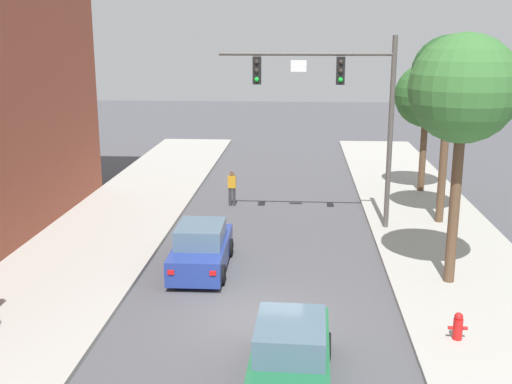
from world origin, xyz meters
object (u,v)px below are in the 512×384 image
Objects in this scene: street_tree_nearest at (464,90)px; street_tree_third at (427,96)px; fire_hydrant at (458,326)px; car_following_green at (290,356)px; pedestrian_crossing_road at (232,186)px; traffic_signal_mast at (342,97)px; car_lead_blue at (201,249)px; street_tree_second at (450,75)px.

street_tree_nearest reaches higher than street_tree_third.
fire_hydrant is 16.68m from street_tree_third.
pedestrian_crossing_road is (-2.96, 15.22, 0.19)m from car_following_green.
traffic_signal_mast reaches higher than car_lead_blue.
traffic_signal_mast reaches higher than car_following_green.
traffic_signal_mast is at bearing -167.68° from street_tree_second.
car_lead_blue is 0.68× the size of street_tree_third.
street_tree_third is (0.24, 5.45, -1.31)m from street_tree_second.
car_lead_blue is 11.98m from street_tree_second.
street_tree_nearest reaches higher than car_lead_blue.
street_tree_second is (8.88, -2.45, 5.22)m from pedestrian_crossing_road.
street_tree_third is (1.32, 12.05, -1.25)m from street_tree_nearest.
car_lead_blue is 7.67m from car_following_green.
pedestrian_crossing_road is at bearing 100.99° from car_following_green.
traffic_signal_mast is 7.27m from pedestrian_crossing_road.
car_following_green is at bearing -114.91° from street_tree_second.
pedestrian_crossing_road is 0.22× the size of street_tree_second.
fire_hydrant is (2.47, -9.61, -4.84)m from traffic_signal_mast.
traffic_signal_mast is at bearing 118.91° from street_tree_nearest.
fire_hydrant is 0.12× the size of street_tree_third.
fire_hydrant is (7.13, -12.99, -0.41)m from pedestrian_crossing_road.
car_lead_blue is 1.00× the size of car_following_green.
street_tree_second is (5.93, 12.77, 5.41)m from car_following_green.
street_tree_third is at bearing 55.04° from traffic_signal_mast.
street_tree_third reaches higher than pedestrian_crossing_road.
street_tree_nearest is (7.80, -9.06, 5.16)m from pedestrian_crossing_road.
fire_hydrant is (7.27, -4.79, -0.22)m from car_lead_blue.
street_tree_second is at bearing 12.32° from traffic_signal_mast.
car_following_green is 19.67m from street_tree_third.
street_tree_third is at bearing 87.51° from street_tree_second.
car_lead_blue is at bearing 146.62° from fire_hydrant.
car_lead_blue is at bearing 173.85° from street_tree_nearest.
street_tree_second is (1.75, 10.53, 5.62)m from fire_hydrant.
pedestrian_crossing_road is at bearing 164.56° from street_tree_second.
car_following_green reaches higher than fire_hydrant.
car_lead_blue is at bearing -134.87° from traffic_signal_mast.
traffic_signal_mast is 7.80m from street_tree_third.
street_tree_nearest is at bearing -96.25° from street_tree_third.
pedestrian_crossing_road is at bearing -161.81° from street_tree_third.
pedestrian_crossing_road is 10.59m from street_tree_second.
street_tree_second is 1.21× the size of street_tree_third.
traffic_signal_mast is 1.75× the size of car_following_green.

